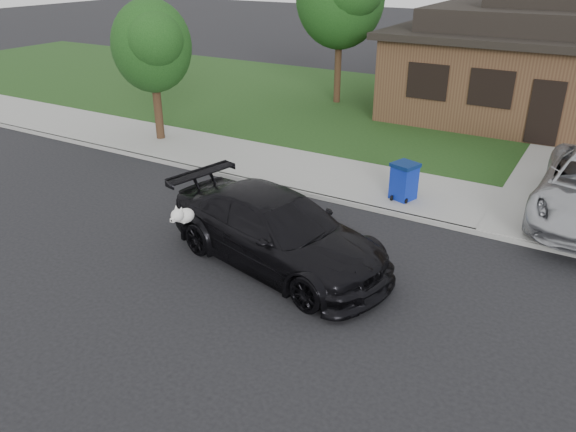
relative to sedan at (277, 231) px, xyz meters
The scene contains 8 objects.
ground 0.88m from the sedan, behind, with size 120.00×120.00×0.00m, color black.
sidewalk 5.06m from the sedan, 95.12° to the left, with size 60.00×3.00×0.12m, color gray.
curb 3.59m from the sedan, 97.30° to the left, with size 60.00×0.12×0.12m, color gray.
lawn 13.02m from the sedan, 91.97° to the left, with size 60.00×13.00×0.13m, color #193814.
sedan is the anchor object (origin of this frame).
recycling_bin 4.53m from the sedan, 74.89° to the left, with size 0.74×0.74×0.98m.
house 15.46m from the sedan, 76.67° to the left, with size 12.60×8.60×4.65m.
tree_2 9.68m from the sedan, 146.90° to the left, with size 2.73×2.60×4.59m.
Camera 1 is at (5.91, -8.81, 5.96)m, focal length 35.00 mm.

